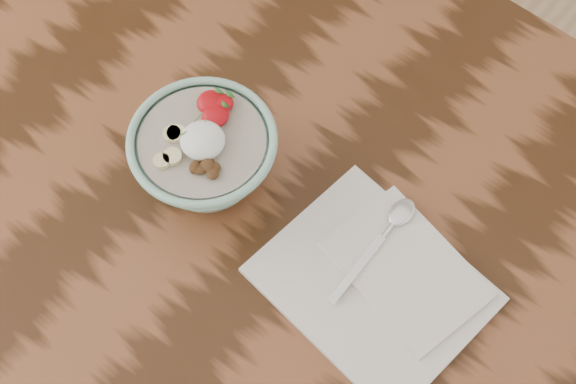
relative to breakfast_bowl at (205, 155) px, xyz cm
name	(u,v)px	position (x,y,z in cm)	size (l,w,h in cm)	color
table	(313,239)	(13.34, 5.27, -15.49)	(160.00, 90.00, 75.00)	#351D0D
breakfast_bowl	(205,155)	(0.00, 0.00, 0.00)	(18.16, 18.16, 12.30)	#8FC0AC
napkin	(380,281)	(25.61, 2.60, -5.53)	(27.47, 23.63, 1.57)	silver
spoon	(391,226)	(22.49, 8.81, -4.25)	(3.01, 17.11, 0.89)	silver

